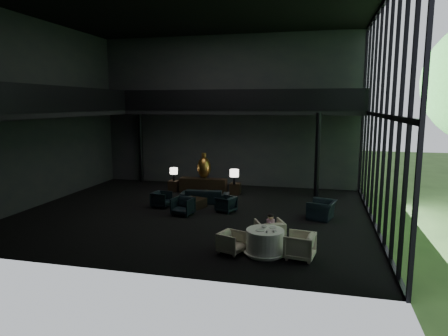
% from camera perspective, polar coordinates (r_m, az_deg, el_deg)
% --- Properties ---
extents(floor, '(14.00, 12.00, 0.02)m').
position_cam_1_polar(floor, '(16.47, -4.25, -6.39)').
color(floor, black).
rests_on(floor, ground).
extents(ceiling, '(14.00, 12.00, 0.02)m').
position_cam_1_polar(ceiling, '(16.28, -4.60, 21.88)').
color(ceiling, black).
rests_on(ceiling, ground).
extents(wall_back, '(14.00, 0.04, 8.00)m').
position_cam_1_polar(wall_back, '(21.66, 0.52, 8.07)').
color(wall_back, black).
rests_on(wall_back, ground).
extents(wall_front, '(14.00, 0.04, 8.00)m').
position_cam_1_polar(wall_front, '(10.34, -14.79, 6.64)').
color(wall_front, black).
rests_on(wall_front, ground).
extents(wall_left, '(0.04, 12.00, 8.00)m').
position_cam_1_polar(wall_left, '(19.22, -24.85, 7.10)').
color(wall_left, black).
rests_on(wall_left, ground).
extents(curtain_wall, '(0.20, 12.00, 8.00)m').
position_cam_1_polar(curtain_wall, '(15.24, 21.50, 7.01)').
color(curtain_wall, black).
rests_on(curtain_wall, ground).
extents(mezzanine_left, '(2.00, 12.00, 0.25)m').
position_cam_1_polar(mezzanine_left, '(18.62, -22.42, 7.22)').
color(mezzanine_left, black).
rests_on(mezzanine_left, wall_left).
extents(mezzanine_back, '(12.00, 2.00, 0.25)m').
position_cam_1_polar(mezzanine_back, '(20.47, 2.64, 8.00)').
color(mezzanine_back, black).
rests_on(mezzanine_back, wall_back).
extents(railing_left, '(0.06, 12.00, 1.00)m').
position_cam_1_polar(railing_left, '(18.05, -19.93, 9.23)').
color(railing_left, black).
rests_on(railing_left, mezzanine_left).
extents(railing_back, '(12.00, 0.06, 1.00)m').
position_cam_1_polar(railing_back, '(19.49, 2.08, 9.71)').
color(railing_back, black).
rests_on(railing_back, mezzanine_back).
extents(column_nw, '(0.24, 0.24, 4.00)m').
position_cam_1_polar(column_nw, '(23.15, -11.81, 2.98)').
color(column_nw, black).
rests_on(column_nw, floor).
extents(column_ne, '(0.24, 0.24, 4.00)m').
position_cam_1_polar(column_ne, '(19.25, 13.20, 1.72)').
color(column_ne, black).
rests_on(column_ne, floor).
extents(console, '(2.36, 0.54, 0.75)m').
position_cam_1_polar(console, '(19.90, -2.98, -2.55)').
color(console, black).
rests_on(console, floor).
extents(bronze_urn, '(0.67, 0.67, 1.25)m').
position_cam_1_polar(bronze_urn, '(19.89, -2.88, 0.10)').
color(bronze_urn, '#B97A35').
rests_on(bronze_urn, console).
extents(side_table_left, '(0.49, 0.49, 0.54)m').
position_cam_1_polar(side_table_left, '(20.54, -7.17, -2.54)').
color(side_table_left, black).
rests_on(side_table_left, floor).
extents(table_lamp_left, '(0.39, 0.39, 0.65)m').
position_cam_1_polar(table_lamp_left, '(20.43, -7.18, -0.49)').
color(table_lamp_left, black).
rests_on(table_lamp_left, side_table_left).
extents(side_table_right, '(0.50, 0.50, 0.55)m').
position_cam_1_polar(side_table_right, '(19.68, 1.62, -2.98)').
color(side_table_right, black).
rests_on(side_table_right, floor).
extents(table_lamp_right, '(0.43, 0.43, 0.72)m').
position_cam_1_polar(table_lamp_right, '(19.29, 1.48, -0.82)').
color(table_lamp_right, black).
rests_on(table_lamp_right, side_table_right).
extents(sofa, '(2.27, 0.86, 0.87)m').
position_cam_1_polar(sofa, '(18.04, -2.76, -3.59)').
color(sofa, black).
rests_on(sofa, floor).
extents(lounge_armchair_west, '(0.71, 0.75, 0.71)m').
position_cam_1_polar(lounge_armchair_west, '(17.42, -8.92, -4.40)').
color(lounge_armchair_west, black).
rests_on(lounge_armchair_west, floor).
extents(lounge_armchair_east, '(0.80, 0.82, 0.66)m').
position_cam_1_polar(lounge_armchair_east, '(16.47, 0.29, -5.18)').
color(lounge_armchair_east, black).
rests_on(lounge_armchair_east, floor).
extents(lounge_armchair_south, '(0.88, 0.84, 0.80)m').
position_cam_1_polar(lounge_armchair_south, '(16.08, -5.89, -5.32)').
color(lounge_armchair_south, black).
rests_on(lounge_armchair_south, floor).
extents(window_armchair, '(0.98, 1.26, 0.98)m').
position_cam_1_polar(window_armchair, '(15.91, 13.81, -5.36)').
color(window_armchair, black).
rests_on(window_armchair, floor).
extents(coffee_table, '(1.10, 1.10, 0.39)m').
position_cam_1_polar(coffee_table, '(17.22, -4.43, -5.03)').
color(coffee_table, black).
rests_on(coffee_table, floor).
extents(dining_table, '(1.27, 1.27, 0.75)m').
position_cam_1_polar(dining_table, '(12.04, 5.87, -10.68)').
color(dining_table, white).
rests_on(dining_table, floor).
extents(dining_chair_north, '(1.15, 1.13, 0.91)m').
position_cam_1_polar(dining_chair_north, '(12.88, 6.56, -8.75)').
color(dining_chair_north, '#B2AE99').
rests_on(dining_chair_north, floor).
extents(dining_chair_east, '(0.92, 0.97, 0.88)m').
position_cam_1_polar(dining_chair_east, '(11.82, 10.77, -10.58)').
color(dining_chair_east, beige).
rests_on(dining_chair_east, floor).
extents(dining_chair_west, '(0.76, 0.78, 0.64)m').
position_cam_1_polar(dining_chair_west, '(12.09, 1.10, -10.59)').
color(dining_chair_west, beige).
rests_on(dining_chair_west, floor).
extents(child, '(0.25, 0.25, 0.55)m').
position_cam_1_polar(child, '(12.74, 6.67, -7.71)').
color(child, '#CEA8B2').
rests_on(child, dining_chair_north).
extents(plate_a, '(0.30, 0.30, 0.02)m').
position_cam_1_polar(plate_a, '(11.81, 5.20, -8.85)').
color(plate_a, white).
rests_on(plate_a, dining_table).
extents(plate_b, '(0.23, 0.23, 0.02)m').
position_cam_1_polar(plate_b, '(12.10, 6.98, -8.45)').
color(plate_b, white).
rests_on(plate_b, dining_table).
extents(saucer, '(0.18, 0.18, 0.01)m').
position_cam_1_polar(saucer, '(11.77, 7.19, -8.96)').
color(saucer, white).
rests_on(saucer, dining_table).
extents(coffee_cup, '(0.12, 0.12, 0.07)m').
position_cam_1_polar(coffee_cup, '(11.69, 7.20, -8.89)').
color(coffee_cup, white).
rests_on(coffee_cup, saucer).
extents(cereal_bowl, '(0.15, 0.15, 0.08)m').
position_cam_1_polar(cereal_bowl, '(12.05, 5.75, -8.34)').
color(cereal_bowl, white).
rests_on(cereal_bowl, dining_table).
extents(cream_pot, '(0.08, 0.08, 0.07)m').
position_cam_1_polar(cream_pot, '(11.61, 6.13, -9.06)').
color(cream_pot, '#99999E').
rests_on(cream_pot, dining_table).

